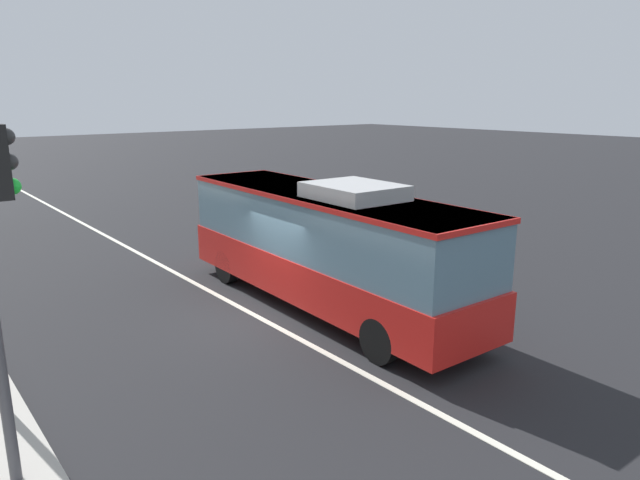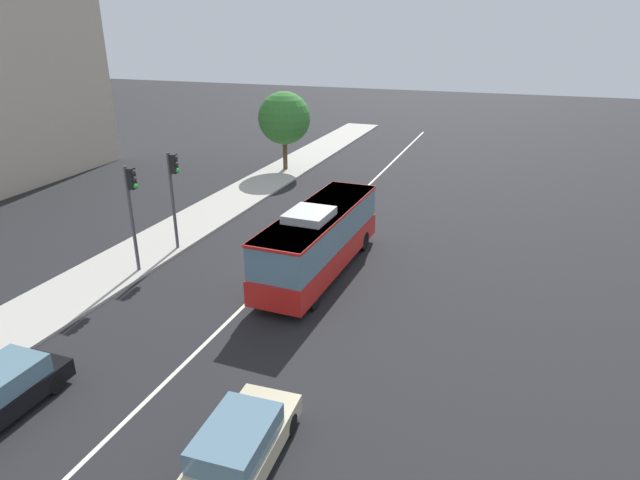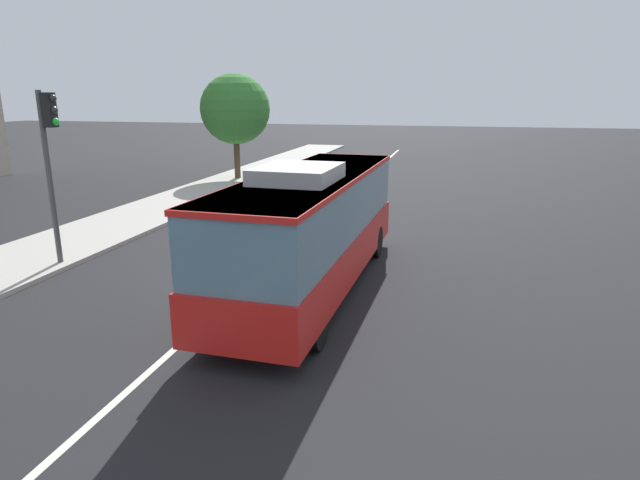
{
  "view_description": "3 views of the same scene",
  "coord_description": "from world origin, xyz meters",
  "px_view_note": "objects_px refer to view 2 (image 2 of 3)",
  "views": [
    {
      "loc": [
        -11.78,
        7.36,
        5.45
      ],
      "look_at": [
        1.37,
        -3.14,
        1.28
      ],
      "focal_mm": 32.3,
      "sensor_mm": 36.0,
      "label": 1
    },
    {
      "loc": [
        -22.2,
        -9.86,
        10.93
      ],
      "look_at": [
        0.54,
        -1.47,
        1.24
      ],
      "focal_mm": 29.95,
      "sensor_mm": 36.0,
      "label": 2
    },
    {
      "loc": [
        -13.66,
        -5.37,
        5.07
      ],
      "look_at": [
        -0.33,
        -1.99,
        1.34
      ],
      "focal_mm": 30.12,
      "sensor_mm": 36.0,
      "label": 3
    }
  ],
  "objects_px": {
    "sedan_beige": "(240,445)",
    "traffic_light_mid_block": "(174,185)",
    "traffic_light_near_corner": "(132,202)",
    "street_tree_kerbside_left": "(284,118)",
    "transit_bus": "(319,237)"
  },
  "relations": [
    {
      "from": "sedan_beige",
      "to": "traffic_light_near_corner",
      "type": "relative_size",
      "value": 0.88
    },
    {
      "from": "transit_bus",
      "to": "traffic_light_near_corner",
      "type": "distance_m",
      "value": 8.68
    },
    {
      "from": "sedan_beige",
      "to": "traffic_light_near_corner",
      "type": "distance_m",
      "value": 14.02
    },
    {
      "from": "transit_bus",
      "to": "traffic_light_mid_block",
      "type": "xyz_separation_m",
      "value": [
        0.01,
        7.81,
        1.75
      ]
    },
    {
      "from": "sedan_beige",
      "to": "street_tree_kerbside_left",
      "type": "distance_m",
      "value": 31.91
    },
    {
      "from": "traffic_light_mid_block",
      "to": "street_tree_kerbside_left",
      "type": "relative_size",
      "value": 0.82
    },
    {
      "from": "traffic_light_near_corner",
      "to": "street_tree_kerbside_left",
      "type": "distance_m",
      "value": 20.4
    },
    {
      "from": "transit_bus",
      "to": "traffic_light_mid_block",
      "type": "relative_size",
      "value": 1.94
    },
    {
      "from": "traffic_light_mid_block",
      "to": "traffic_light_near_corner",
      "type": "bearing_deg",
      "value": -95.3
    },
    {
      "from": "traffic_light_near_corner",
      "to": "traffic_light_mid_block",
      "type": "height_order",
      "value": "same"
    },
    {
      "from": "sedan_beige",
      "to": "traffic_light_mid_block",
      "type": "bearing_deg",
      "value": 37.17
    },
    {
      "from": "traffic_light_mid_block",
      "to": "street_tree_kerbside_left",
      "type": "height_order",
      "value": "street_tree_kerbside_left"
    },
    {
      "from": "transit_bus",
      "to": "traffic_light_near_corner",
      "type": "xyz_separation_m",
      "value": [
        -2.99,
        7.96,
        1.75
      ]
    },
    {
      "from": "transit_bus",
      "to": "sedan_beige",
      "type": "bearing_deg",
      "value": -167.64
    },
    {
      "from": "street_tree_kerbside_left",
      "to": "sedan_beige",
      "type": "bearing_deg",
      "value": -158.45
    }
  ]
}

